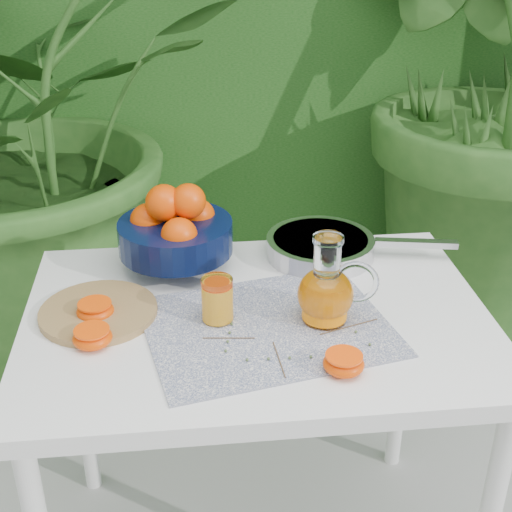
{
  "coord_description": "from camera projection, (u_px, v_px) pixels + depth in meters",
  "views": [
    {
      "loc": [
        -0.2,
        -1.22,
        1.57
      ],
      "look_at": [
        -0.05,
        0.09,
        0.88
      ],
      "focal_mm": 50.0,
      "sensor_mm": 36.0,
      "label": 1
    }
  ],
  "objects": [
    {
      "name": "juice_pitcher",
      "position": [
        327.0,
        292.0,
        1.47
      ],
      "size": [
        0.18,
        0.15,
        0.19
      ],
      "color": "white",
      "rests_on": "white_table"
    },
    {
      "name": "cutting_board",
      "position": [
        98.0,
        312.0,
        1.52
      ],
      "size": [
        0.29,
        0.29,
        0.02
      ],
      "primitive_type": "cylinder",
      "rotation": [
        0.0,
        0.0,
        -0.16
      ],
      "color": "#987144",
      "rests_on": "white_table"
    },
    {
      "name": "orange_halves",
      "position": [
        172.0,
        336.0,
        1.42
      ],
      "size": [
        0.57,
        0.33,
        0.04
      ],
      "color": "#E73402",
      "rests_on": "white_table"
    },
    {
      "name": "white_table",
      "position": [
        257.0,
        345.0,
        1.57
      ],
      "size": [
        1.0,
        0.7,
        0.75
      ],
      "color": "white",
      "rests_on": "ground"
    },
    {
      "name": "potted_plant_left",
      "position": [
        16.0,
        112.0,
        2.39
      ],
      "size": [
        2.46,
        2.46,
        1.78
      ],
      "primitive_type": "imported",
      "rotation": [
        0.0,
        0.0,
        0.56
      ],
      "color": "#28561D",
      "rests_on": "ground"
    },
    {
      "name": "potted_plant_right",
      "position": [
        473.0,
        74.0,
        2.55
      ],
      "size": [
        2.57,
        2.57,
        1.93
      ],
      "primitive_type": "imported",
      "rotation": [
        0.0,
        0.0,
        2.02
      ],
      "color": "#28561D",
      "rests_on": "ground"
    },
    {
      "name": "juice_tumbler",
      "position": [
        217.0,
        301.0,
        1.48
      ],
      "size": [
        0.08,
        0.08,
        0.1
      ],
      "color": "white",
      "rests_on": "white_table"
    },
    {
      "name": "thyme_sprigs",
      "position": [
        289.0,
        340.0,
        1.43
      ],
      "size": [
        0.37,
        0.23,
        0.01
      ],
      "color": "brown",
      "rests_on": "white_table"
    },
    {
      "name": "saute_pan",
      "position": [
        322.0,
        246.0,
        1.76
      ],
      "size": [
        0.49,
        0.31,
        0.05
      ],
      "color": "#B8B7BC",
      "rests_on": "white_table"
    },
    {
      "name": "placemat",
      "position": [
        267.0,
        326.0,
        1.48
      ],
      "size": [
        0.56,
        0.48,
        0.0
      ],
      "primitive_type": "cube",
      "rotation": [
        0.0,
        0.0,
        0.2
      ],
      "color": "#0D1C4B",
      "rests_on": "white_table"
    },
    {
      "name": "fruit_bowl",
      "position": [
        175.0,
        229.0,
        1.68
      ],
      "size": [
        0.31,
        0.31,
        0.21
      ],
      "color": "black",
      "rests_on": "white_table"
    }
  ]
}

